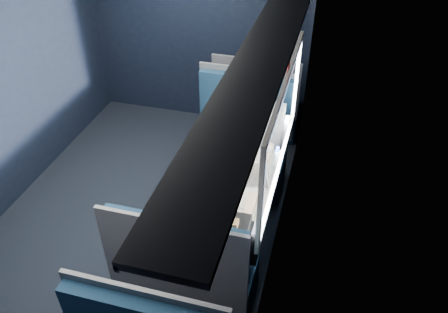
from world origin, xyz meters
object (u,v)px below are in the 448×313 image
(table, at_px, (238,184))
(bottle_small, at_px, (276,159))
(seat_row_front, at_px, (257,108))
(man, at_px, (261,138))
(laptop, at_px, (259,171))
(cup, at_px, (269,152))
(seat_bay_near, at_px, (239,148))
(seat_bay_far, at_px, (189,274))
(woman, at_px, (225,238))

(table, relative_size, bottle_small, 4.29)
(seat_row_front, bearing_deg, table, -84.20)
(seat_row_front, bearing_deg, man, -77.17)
(table, xyz_separation_m, seat_row_front, (-0.18, 1.80, -0.25))
(laptop, xyz_separation_m, cup, (0.03, 0.33, -0.02))
(seat_bay_near, xyz_separation_m, man, (0.26, -0.17, 0.30))
(cup, bearing_deg, seat_bay_far, -106.78)
(seat_bay_near, distance_m, bottle_small, 0.92)
(laptop, height_order, bottle_small, laptop)
(seat_bay_near, height_order, cup, seat_bay_near)
(table, bearing_deg, bottle_small, 36.59)
(woman, relative_size, cup, 13.86)
(table, height_order, seat_bay_far, seat_bay_far)
(bottle_small, bearing_deg, cup, 120.49)
(woman, bearing_deg, laptop, 82.27)
(man, bearing_deg, seat_bay_far, -99.03)
(seat_bay_near, distance_m, seat_bay_far, 1.75)
(woman, height_order, cup, woman)
(seat_bay_near, relative_size, seat_row_front, 1.09)
(seat_bay_near, xyz_separation_m, laptop, (0.37, -0.82, 0.39))
(bottle_small, bearing_deg, laptop, -127.35)
(table, relative_size, cup, 10.49)
(table, xyz_separation_m, laptop, (0.17, 0.06, 0.14))
(seat_bay_far, bearing_deg, woman, 33.82)
(seat_bay_far, height_order, laptop, seat_bay_far)
(seat_bay_near, relative_size, cup, 13.21)
(laptop, bearing_deg, seat_bay_near, 114.27)
(laptop, relative_size, cup, 3.98)
(table, height_order, woman, woman)
(seat_bay_far, xyz_separation_m, woman, (0.25, 0.17, 0.31))
(woman, bearing_deg, seat_bay_far, -146.18)
(seat_bay_far, xyz_separation_m, cup, (0.38, 1.26, 0.37))
(woman, relative_size, bottle_small, 5.67)
(seat_bay_far, relative_size, cup, 13.21)
(cup, bearing_deg, seat_bay_near, 129.36)
(seat_bay_far, xyz_separation_m, laptop, (0.35, 0.93, 0.39))
(seat_row_front, height_order, bottle_small, seat_row_front)
(table, bearing_deg, seat_bay_near, 102.73)
(seat_row_front, height_order, man, man)
(seat_bay_near, xyz_separation_m, seat_row_front, (0.01, 0.93, -0.01))
(laptop, distance_m, bottle_small, 0.21)
(man, bearing_deg, cup, -67.07)
(seat_row_front, distance_m, woman, 2.54)
(bottle_small, height_order, cup, bottle_small)
(table, height_order, cup, cup)
(table, relative_size, seat_row_front, 0.86)
(seat_row_front, xyz_separation_m, woman, (0.25, -2.50, 0.32))
(table, xyz_separation_m, cup, (0.20, 0.39, 0.12))
(table, distance_m, bottle_small, 0.41)
(seat_row_front, relative_size, man, 0.88)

